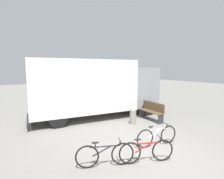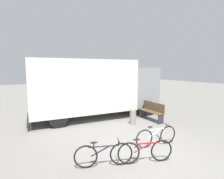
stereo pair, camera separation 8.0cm
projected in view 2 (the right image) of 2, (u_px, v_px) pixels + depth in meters
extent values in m
plane|color=slate|center=(144.00, 154.00, 5.63)|extent=(60.00, 60.00, 0.00)
cube|color=white|center=(83.00, 85.00, 9.53)|extent=(5.76, 3.03, 2.77)
cube|color=gray|center=(138.00, 86.00, 11.05)|extent=(1.87, 2.45, 2.35)
cube|color=black|center=(28.00, 120.00, 8.55)|extent=(0.38, 2.25, 0.16)
cylinder|color=black|center=(129.00, 102.00, 12.11)|extent=(0.90, 0.38, 0.87)
cylinder|color=black|center=(147.00, 108.00, 10.27)|extent=(0.90, 0.38, 0.87)
cylinder|color=black|center=(53.00, 109.00, 9.99)|extent=(0.90, 0.38, 0.87)
cylinder|color=black|center=(58.00, 118.00, 8.14)|extent=(0.90, 0.38, 0.87)
cube|color=brown|center=(151.00, 111.00, 9.24)|extent=(0.44, 1.53, 0.04)
cube|color=brown|center=(154.00, 107.00, 9.30)|extent=(0.07, 1.52, 0.49)
cube|color=#2D2D33|center=(161.00, 119.00, 8.66)|extent=(0.34, 0.06, 0.46)
cube|color=#2D2D33|center=(142.00, 113.00, 9.88)|extent=(0.34, 0.06, 0.46)
torus|color=black|center=(86.00, 157.00, 4.80)|extent=(0.63, 0.30, 0.66)
torus|color=black|center=(121.00, 154.00, 4.96)|extent=(0.63, 0.30, 0.66)
cylinder|color=black|center=(104.00, 146.00, 4.85)|extent=(0.80, 0.36, 0.04)
cylinder|color=black|center=(101.00, 151.00, 4.85)|extent=(0.54, 0.25, 0.31)
cylinder|color=black|center=(94.00, 145.00, 4.80)|extent=(0.03, 0.03, 0.11)
ellipsoid|color=black|center=(94.00, 143.00, 4.79)|extent=(0.24, 0.17, 0.05)
cylinder|color=black|center=(119.00, 143.00, 4.91)|extent=(0.03, 0.03, 0.14)
cylinder|color=black|center=(119.00, 141.00, 4.90)|extent=(0.19, 0.42, 0.02)
torus|color=black|center=(129.00, 153.00, 5.00)|extent=(0.63, 0.29, 0.66)
torus|color=black|center=(161.00, 150.00, 5.17)|extent=(0.63, 0.29, 0.66)
cylinder|color=red|center=(145.00, 143.00, 5.05)|extent=(0.80, 0.36, 0.04)
cylinder|color=red|center=(143.00, 147.00, 5.05)|extent=(0.54, 0.25, 0.31)
cylinder|color=red|center=(136.00, 142.00, 5.00)|extent=(0.03, 0.03, 0.11)
ellipsoid|color=black|center=(136.00, 140.00, 4.99)|extent=(0.24, 0.17, 0.05)
cylinder|color=black|center=(159.00, 140.00, 5.12)|extent=(0.03, 0.03, 0.14)
cylinder|color=black|center=(159.00, 138.00, 5.11)|extent=(0.19, 0.42, 0.02)
torus|color=black|center=(144.00, 139.00, 6.04)|extent=(0.66, 0.16, 0.66)
torus|color=black|center=(168.00, 135.00, 6.40)|extent=(0.66, 0.16, 0.66)
cylinder|color=silver|center=(157.00, 129.00, 6.19)|extent=(0.84, 0.19, 0.04)
cylinder|color=silver|center=(155.00, 133.00, 6.18)|extent=(0.56, 0.14, 0.31)
cylinder|color=silver|center=(150.00, 129.00, 6.08)|extent=(0.03, 0.03, 0.11)
ellipsoid|color=black|center=(150.00, 127.00, 6.07)|extent=(0.23, 0.13, 0.05)
cylinder|color=black|center=(166.00, 126.00, 6.34)|extent=(0.03, 0.03, 0.14)
cylinder|color=black|center=(166.00, 124.00, 6.33)|extent=(0.10, 0.44, 0.02)
cylinder|color=gray|center=(133.00, 117.00, 8.62)|extent=(0.31, 0.31, 0.68)
sphere|color=gray|center=(133.00, 111.00, 8.58)|extent=(0.32, 0.32, 0.32)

